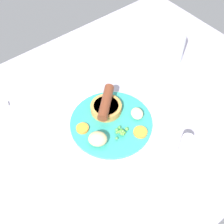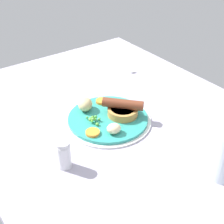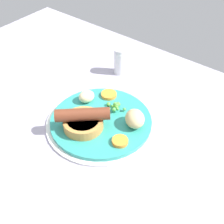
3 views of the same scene
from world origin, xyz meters
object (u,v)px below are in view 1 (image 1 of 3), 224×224
pea_pile (121,132)px  drinking_glass (174,45)px  carrot_slice_2 (84,129)px  sausage_pudding (106,106)px  potato_chunk_1 (137,113)px  potato_chunk_0 (98,139)px  carrot_slice_1 (140,132)px  dinner_plate (111,124)px  salt_shaker (186,146)px

pea_pile → drinking_glass: size_ratio=0.42×
pea_pile → carrot_slice_2: bearing=134.9°
sausage_pudding → potato_chunk_1: sausage_pudding is taller
potato_chunk_0 → carrot_slice_1: size_ratio=1.32×
dinner_plate → potato_chunk_0: potato_chunk_0 is taller
sausage_pudding → pea_pile: size_ratio=2.11×
potato_chunk_1 → drinking_glass: drinking_glass is taller
dinner_plate → salt_shaker: bearing=-64.4°
pea_pile → potato_chunk_1: bearing=14.1°
pea_pile → carrot_slice_1: 5.38cm
pea_pile → potato_chunk_1: (7.39, 1.85, 0.28)cm
potato_chunk_0 → salt_shaker: 22.81cm
salt_shaker → potato_chunk_1: bearing=98.0°
dinner_plate → sausage_pudding: (1.52, 4.24, 2.84)cm
pea_pile → potato_chunk_0: bearing=166.7°
potato_chunk_0 → dinner_plate: bearing=24.8°
dinner_plate → salt_shaker: 21.56cm
potato_chunk_0 → drinking_glass: size_ratio=0.43×
potato_chunk_0 → carrot_slice_1: bearing=-22.6°
sausage_pudding → pea_pile: 9.30cm
dinner_plate → pea_pile: (-0.43, -4.80, 1.93)cm
potato_chunk_0 → potato_chunk_1: (13.98, 0.29, -0.54)cm
dinner_plate → carrot_slice_2: bearing=162.1°
drinking_glass → salt_shaker: 37.18cm
dinner_plate → salt_shaker: salt_shaker is taller
carrot_slice_2 → potato_chunk_1: bearing=-20.4°
sausage_pudding → dinner_plate: bearing=-152.1°
carrot_slice_2 → drinking_glass: size_ratio=0.29×
carrot_slice_1 → carrot_slice_2: 15.56cm
potato_chunk_0 → carrot_slice_1: potato_chunk_0 is taller
potato_chunk_1 → sausage_pudding: bearing=127.1°
sausage_pudding → carrot_slice_1: bearing=-120.8°
drinking_glass → carrot_slice_2: bearing=-171.0°
dinner_plate → potato_chunk_0: bearing=-155.2°
salt_shaker → dinner_plate: bearing=115.6°
drinking_glass → salt_shaker: (-24.09, -28.22, -2.30)cm
carrot_slice_1 → salt_shaker: (5.26, -11.43, 1.86)cm
potato_chunk_1 → carrot_slice_1: size_ratio=1.01×
potato_chunk_0 → carrot_slice_1: (11.00, -4.57, -1.54)cm
dinner_plate → potato_chunk_0: size_ratio=5.00×
pea_pile → carrot_slice_2: (-7.26, 7.29, -0.69)cm
potato_chunk_1 → salt_shaker: salt_shaker is taller
carrot_slice_2 → drinking_glass: 41.73cm
potato_chunk_1 → carrot_slice_1: 5.79cm
pea_pile → carrot_slice_1: pea_pile is taller
carrot_slice_2 → carrot_slice_1: bearing=-41.4°
carrot_slice_2 → drinking_glass: bearing=9.0°
sausage_pudding → carrot_slice_1: sausage_pudding is taller
sausage_pudding → salt_shaker: 24.72cm
sausage_pudding → salt_shaker: bearing=-114.2°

